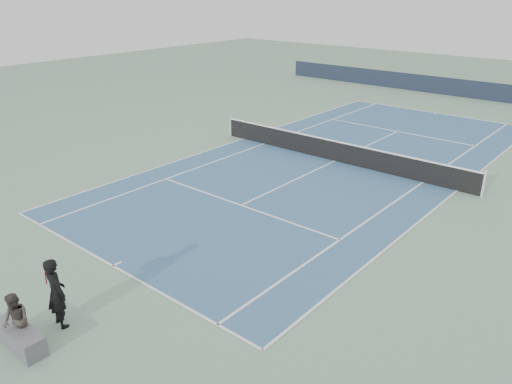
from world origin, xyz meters
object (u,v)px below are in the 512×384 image
Objects in this scene: tennis_net at (336,151)px; tennis_player at (56,293)px; spectator_bench at (18,329)px; tennis_ball at (18,332)px.

tennis_net is 14.27m from tennis_player.
tennis_net is 8.50× the size of spectator_bench.
tennis_player is 1.06m from spectator_bench.
spectator_bench reaches higher than tennis_net.
tennis_net is 15.03m from tennis_ball.
tennis_ball is at bearing 160.44° from spectator_bench.
spectator_bench is at bearing -85.03° from tennis_net.
tennis_net is at bearing 93.09° from tennis_ball.
tennis_player reaches higher than spectator_bench.
spectator_bench is (0.03, -0.98, -0.40)m from tennis_player.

